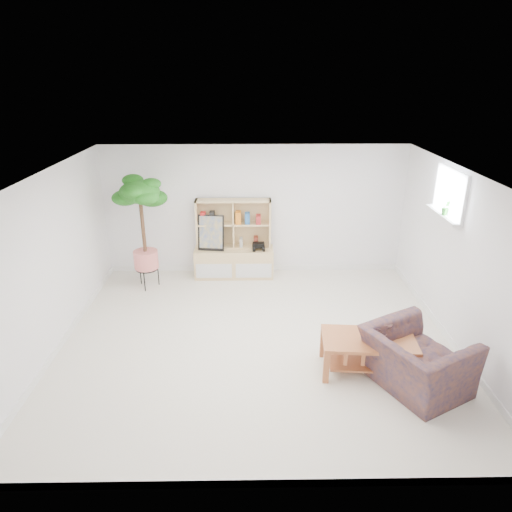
{
  "coord_description": "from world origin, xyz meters",
  "views": [
    {
      "loc": [
        -0.09,
        -5.6,
        3.59
      ],
      "look_at": [
        -0.0,
        0.65,
        1.04
      ],
      "focal_mm": 32.0,
      "sensor_mm": 36.0,
      "label": 1
    }
  ],
  "objects_px": {
    "coffee_table": "(367,354)",
    "armchair": "(417,357)",
    "floor_tree": "(144,234)",
    "storage_unit": "(234,239)"
  },
  "relations": [
    {
      "from": "coffee_table",
      "to": "armchair",
      "type": "relative_size",
      "value": 1.03
    },
    {
      "from": "floor_tree",
      "to": "storage_unit",
      "type": "bearing_deg",
      "value": 16.42
    },
    {
      "from": "coffee_table",
      "to": "armchair",
      "type": "bearing_deg",
      "value": -29.6
    },
    {
      "from": "floor_tree",
      "to": "armchair",
      "type": "relative_size",
      "value": 1.78
    },
    {
      "from": "storage_unit",
      "to": "armchair",
      "type": "height_order",
      "value": "storage_unit"
    },
    {
      "from": "storage_unit",
      "to": "coffee_table",
      "type": "height_order",
      "value": "storage_unit"
    },
    {
      "from": "storage_unit",
      "to": "coffee_table",
      "type": "bearing_deg",
      "value": -58.9
    },
    {
      "from": "storage_unit",
      "to": "coffee_table",
      "type": "relative_size",
      "value": 1.25
    },
    {
      "from": "floor_tree",
      "to": "armchair",
      "type": "distance_m",
      "value": 4.79
    },
    {
      "from": "coffee_table",
      "to": "storage_unit",
      "type": "bearing_deg",
      "value": 125.6
    }
  ]
}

